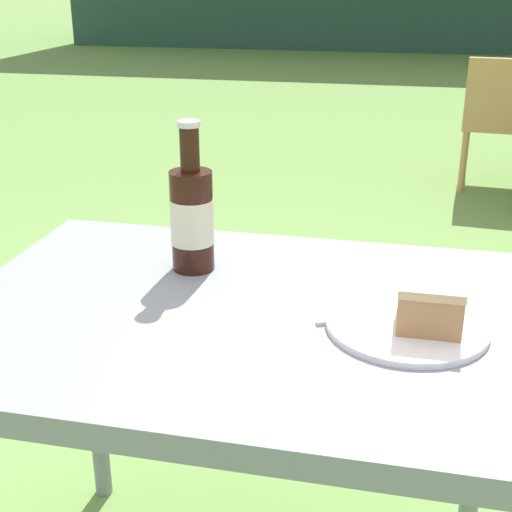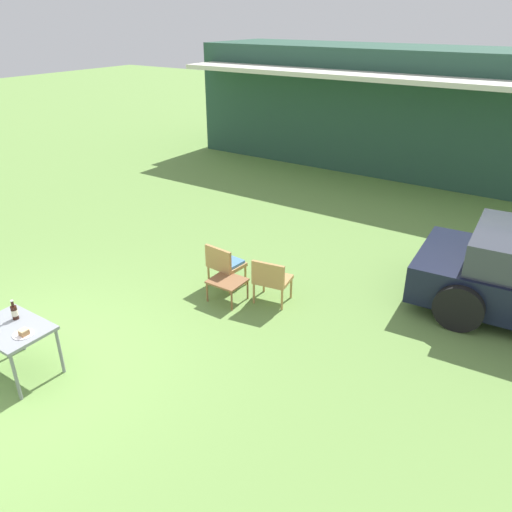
% 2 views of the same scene
% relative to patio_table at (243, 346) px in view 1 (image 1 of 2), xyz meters
% --- Properties ---
extents(patio_table, '(0.93, 0.68, 0.69)m').
position_rel_patio_table_xyz_m(patio_table, '(0.00, 0.00, 0.00)').
color(patio_table, gray).
rests_on(patio_table, ground_plane).
extents(cake_on_plate, '(0.24, 0.24, 0.08)m').
position_rel_patio_table_xyz_m(cake_on_plate, '(0.27, -0.01, 0.10)').
color(cake_on_plate, white).
rests_on(cake_on_plate, patio_table).
extents(cola_bottle_near, '(0.08, 0.08, 0.27)m').
position_rel_patio_table_xyz_m(cola_bottle_near, '(-0.12, 0.14, 0.17)').
color(cola_bottle_near, black).
rests_on(cola_bottle_near, patio_table).
extents(fork, '(0.16, 0.07, 0.01)m').
position_rel_patio_table_xyz_m(fork, '(0.20, -0.00, 0.07)').
color(fork, silver).
rests_on(fork, patio_table).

